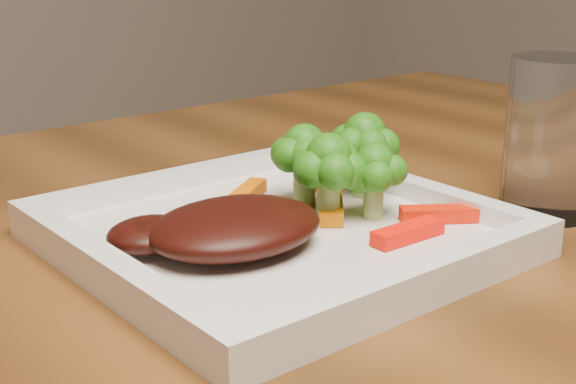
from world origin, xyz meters
TOP-DOWN VIEW (x-y plane):
  - plate at (-0.01, 0.04)m, footprint 0.27×0.27m
  - steak at (-0.05, 0.03)m, footprint 0.12×0.10m
  - broccoli_0 at (0.04, 0.06)m, footprint 0.07×0.07m
  - broccoli_1 at (0.09, 0.06)m, footprint 0.08×0.08m
  - broccoli_2 at (0.06, 0.01)m, footprint 0.06×0.06m
  - broccoli_3 at (0.03, 0.03)m, footprint 0.08×0.08m
  - carrot_0 at (0.04, -0.03)m, footprint 0.06×0.02m
  - carrot_1 at (0.09, -0.02)m, footprint 0.05×0.04m
  - carrot_3 at (0.09, 0.09)m, footprint 0.06×0.03m
  - carrot_4 at (0.01, 0.10)m, footprint 0.05×0.04m
  - carrot_6 at (0.04, 0.04)m, footprint 0.05×0.06m
  - drinking_glass at (0.19, -0.04)m, footprint 0.08×0.08m

SIDE VIEW (x-z plane):
  - plate at x=-0.01m, z-range 0.75..0.76m
  - carrot_0 at x=0.04m, z-range 0.76..0.77m
  - carrot_1 at x=0.09m, z-range 0.76..0.77m
  - carrot_3 at x=0.09m, z-range 0.76..0.77m
  - carrot_4 at x=0.01m, z-range 0.76..0.77m
  - carrot_6 at x=0.04m, z-range 0.76..0.77m
  - steak at x=-0.05m, z-range 0.76..0.79m
  - broccoli_2 at x=0.06m, z-range 0.76..0.82m
  - broccoli_3 at x=0.03m, z-range 0.76..0.82m
  - broccoli_1 at x=0.09m, z-range 0.76..0.83m
  - broccoli_0 at x=0.04m, z-range 0.76..0.83m
  - drinking_glass at x=0.19m, z-range 0.75..0.87m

